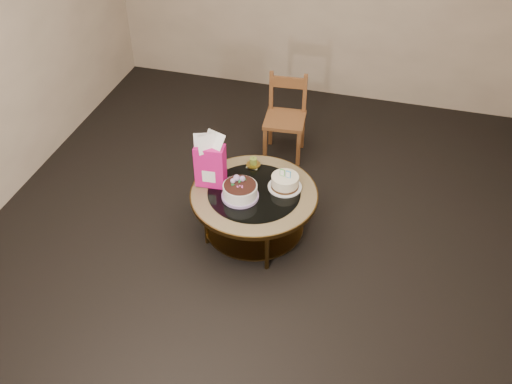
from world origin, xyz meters
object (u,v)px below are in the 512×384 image
(decorated_cake, at_px, (240,191))
(cream_cake, at_px, (285,182))
(coffee_table, at_px, (254,200))
(gift_bag, at_px, (210,160))
(dining_chair, at_px, (285,117))

(decorated_cake, distance_m, cream_cake, 0.37)
(coffee_table, distance_m, cream_cake, 0.29)
(decorated_cake, relative_size, cream_cake, 1.08)
(decorated_cake, height_order, gift_bag, gift_bag)
(coffee_table, distance_m, decorated_cake, 0.18)
(coffee_table, height_order, decorated_cake, decorated_cake)
(coffee_table, bearing_deg, cream_cake, 28.64)
(coffee_table, xyz_separation_m, decorated_cake, (-0.09, -0.09, 0.14))
(coffee_table, relative_size, gift_bag, 2.19)
(coffee_table, xyz_separation_m, gift_bag, (-0.36, 0.01, 0.31))
(decorated_cake, relative_size, gift_bag, 0.63)
(cream_cake, xyz_separation_m, gift_bag, (-0.58, -0.11, 0.18))
(decorated_cake, xyz_separation_m, dining_chair, (0.06, 1.30, -0.10))
(coffee_table, distance_m, gift_bag, 0.48)
(cream_cake, relative_size, dining_chair, 0.33)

